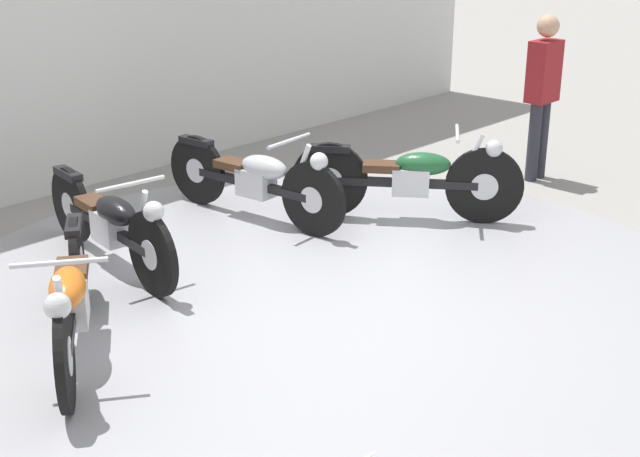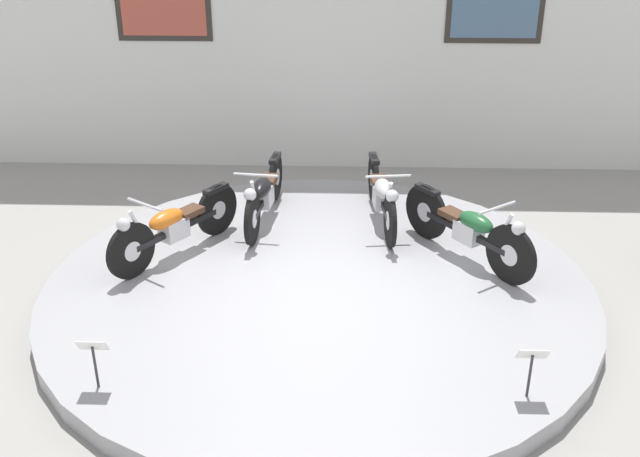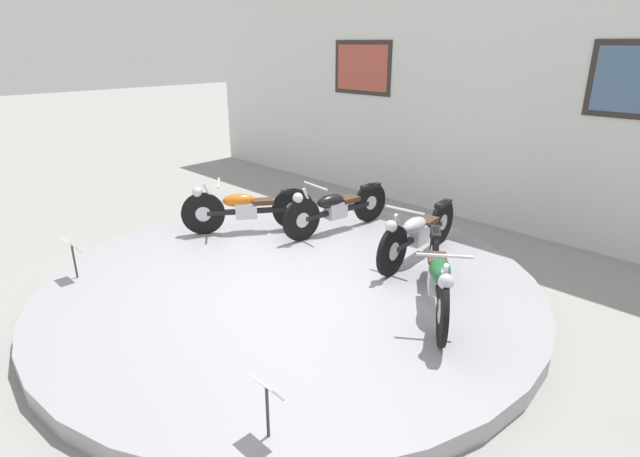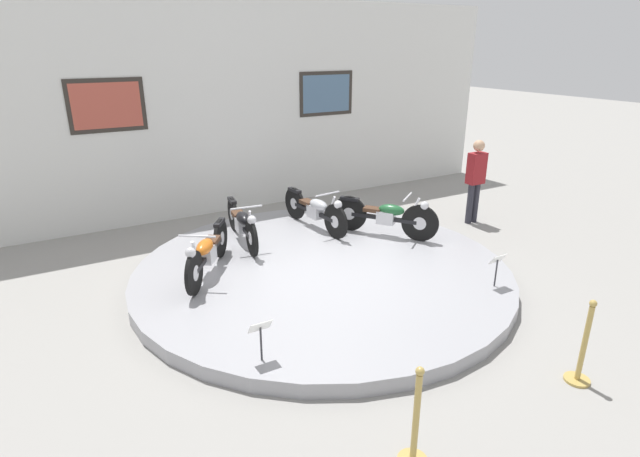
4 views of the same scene
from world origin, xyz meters
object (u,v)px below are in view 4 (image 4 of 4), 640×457
object	(u,v)px
motorcycle_orange	(207,251)
stanchion_post_left_of_entry	(415,432)
motorcycle_green	(386,215)
info_placard_front_left	(261,332)
stanchion_post_right_of_entry	(582,355)
motorcycle_silver	(315,209)
motorcycle_black	(242,222)
info_placard_front_centre	(497,263)
visitor_standing	(476,176)

from	to	relation	value
motorcycle_orange	stanchion_post_left_of_entry	world-z (taller)	stanchion_post_left_of_entry
motorcycle_green	info_placard_front_left	world-z (taller)	motorcycle_green
motorcycle_orange	info_placard_front_left	world-z (taller)	motorcycle_orange
info_placard_front_left	stanchion_post_right_of_entry	distance (m)	3.56
stanchion_post_right_of_entry	motorcycle_silver	bearing A→B (deg)	94.70
motorcycle_black	info_placard_front_centre	world-z (taller)	motorcycle_black
motorcycle_green	stanchion_post_right_of_entry	xyz separation A→B (m)	(-0.51, -4.31, -0.26)
motorcycle_black	motorcycle_silver	bearing A→B (deg)	0.02
info_placard_front_centre	stanchion_post_left_of_entry	size ratio (longest dim) A/B	0.50
motorcycle_silver	info_placard_front_centre	xyz separation A→B (m)	(1.11, -3.44, -0.02)
motorcycle_silver	stanchion_post_right_of_entry	world-z (taller)	stanchion_post_right_of_entry
motorcycle_orange	motorcycle_black	size ratio (longest dim) A/B	0.84
motorcycle_green	stanchion_post_left_of_entry	world-z (taller)	stanchion_post_left_of_entry
visitor_standing	motorcycle_orange	bearing A→B (deg)	-178.49
motorcycle_green	visitor_standing	distance (m)	2.40
motorcycle_black	motorcycle_silver	world-z (taller)	motorcycle_silver
motorcycle_orange	info_placard_front_centre	distance (m)	4.31
info_placard_front_left	visitor_standing	world-z (taller)	visitor_standing
motorcycle_orange	info_placard_front_left	distance (m)	2.47
motorcycle_black	motorcycle_green	distance (m)	2.62
motorcycle_green	stanchion_post_right_of_entry	size ratio (longest dim) A/B	1.62
motorcycle_orange	stanchion_post_right_of_entry	world-z (taller)	stanchion_post_right_of_entry
motorcycle_green	motorcycle_silver	bearing A→B (deg)	134.08
motorcycle_black	stanchion_post_right_of_entry	size ratio (longest dim) A/B	1.93
info_placard_front_left	stanchion_post_left_of_entry	size ratio (longest dim) A/B	0.50
motorcycle_black	visitor_standing	distance (m)	4.88
motorcycle_silver	stanchion_post_right_of_entry	bearing A→B (deg)	-85.30
motorcycle_orange	stanchion_post_left_of_entry	distance (m)	4.34
motorcycle_orange	visitor_standing	bearing A→B (deg)	1.51
motorcycle_silver	motorcycle_green	xyz separation A→B (m)	(0.94, -0.97, 0.01)
info_placard_front_left	stanchion_post_left_of_entry	world-z (taller)	stanchion_post_left_of_entry
motorcycle_silver	motorcycle_green	bearing A→B (deg)	-45.92
motorcycle_silver	info_placard_front_centre	bearing A→B (deg)	-72.04
motorcycle_green	motorcycle_orange	bearing A→B (deg)	-179.96
motorcycle_silver	motorcycle_green	world-z (taller)	motorcycle_green
motorcycle_green	stanchion_post_right_of_entry	distance (m)	4.35
stanchion_post_right_of_entry	visitor_standing	bearing A→B (deg)	57.22
info_placard_front_left	motorcycle_black	bearing A→B (deg)	72.04
motorcycle_orange	motorcycle_green	size ratio (longest dim) A/B	1.01
stanchion_post_left_of_entry	info_placard_front_left	bearing A→B (deg)	110.22
info_placard_front_left	visitor_standing	bearing A→B (deg)	23.87
motorcycle_silver	motorcycle_orange	bearing A→B (deg)	-158.14
info_placard_front_centre	stanchion_post_left_of_entry	xyz separation A→B (m)	(-3.04, -1.84, -0.22)
visitor_standing	stanchion_post_right_of_entry	size ratio (longest dim) A/B	1.71
motorcycle_green	info_placard_front_left	size ratio (longest dim) A/B	3.24
motorcycle_green	info_placard_front_left	xyz separation A→B (m)	(-3.54, -2.46, -0.03)
motorcycle_silver	info_placard_front_left	size ratio (longest dim) A/B	3.88
info_placard_front_left	motorcycle_orange	bearing A→B (deg)	86.00
stanchion_post_left_of_entry	visitor_standing	bearing A→B (deg)	40.45
motorcycle_silver	stanchion_post_left_of_entry	size ratio (longest dim) A/B	1.94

